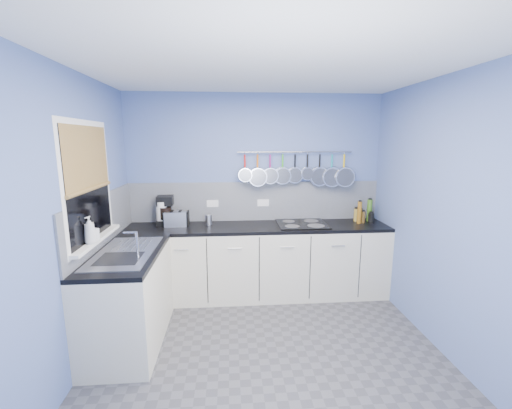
{
  "coord_description": "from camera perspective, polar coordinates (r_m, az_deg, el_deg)",
  "views": [
    {
      "loc": [
        -0.32,
        -2.74,
        1.93
      ],
      "look_at": [
        -0.05,
        0.75,
        1.25
      ],
      "focal_mm": 23.39,
      "sensor_mm": 36.0,
      "label": 1
    }
  ],
  "objects": [
    {
      "name": "floor",
      "position": [
        3.37,
        2.03,
        -24.16
      ],
      "size": [
        3.2,
        3.0,
        0.02
      ],
      "primitive_type": "cube",
      "color": "#47474C",
      "rests_on": "ground"
    },
    {
      "name": "ceiling",
      "position": [
        2.82,
        2.4,
        22.9
      ],
      "size": [
        3.2,
        3.0,
        0.02
      ],
      "primitive_type": "cube",
      "color": "white",
      "rests_on": "ground"
    },
    {
      "name": "wall_back",
      "position": [
        4.31,
        -0.13,
        1.92
      ],
      "size": [
        3.2,
        0.02,
        2.5
      ],
      "primitive_type": "cube",
      "color": "#556AA6",
      "rests_on": "ground"
    },
    {
      "name": "wall_front",
      "position": [
        1.44,
        9.53,
        -17.26
      ],
      "size": [
        3.2,
        0.02,
        2.5
      ],
      "primitive_type": "cube",
      "color": "#556AA6",
      "rests_on": "ground"
    },
    {
      "name": "wall_left",
      "position": [
        3.1,
        -28.93,
        -3.05
      ],
      "size": [
        0.02,
        3.0,
        2.5
      ],
      "primitive_type": "cube",
      "color": "#556AA6",
      "rests_on": "ground"
    },
    {
      "name": "wall_right",
      "position": [
        3.42,
        30.11,
        -1.96
      ],
      "size": [
        0.02,
        3.0,
        2.5
      ],
      "primitive_type": "cube",
      "color": "#556AA6",
      "rests_on": "ground"
    },
    {
      "name": "backsplash_back",
      "position": [
        4.31,
        -0.11,
        0.56
      ],
      "size": [
        3.2,
        0.02,
        0.5
      ],
      "primitive_type": "cube",
      "color": "#93969E",
      "rests_on": "wall_back"
    },
    {
      "name": "backsplash_left",
      "position": [
        3.65,
        -24.65,
        -2.35
      ],
      "size": [
        0.02,
        1.8,
        0.5
      ],
      "primitive_type": "cube",
      "color": "#93969E",
      "rests_on": "wall_left"
    },
    {
      "name": "cabinet_run_back",
      "position": [
        4.22,
        0.2,
        -9.81
      ],
      "size": [
        3.2,
        0.6,
        0.86
      ],
      "primitive_type": "cube",
      "color": "beige",
      "rests_on": "ground"
    },
    {
      "name": "worktop_back",
      "position": [
        4.09,
        0.2,
        -3.89
      ],
      "size": [
        3.2,
        0.6,
        0.04
      ],
      "primitive_type": "cube",
      "color": "black",
      "rests_on": "cabinet_run_back"
    },
    {
      "name": "cabinet_run_left",
      "position": [
        3.52,
        -20.84,
        -14.95
      ],
      "size": [
        0.6,
        1.2,
        0.86
      ],
      "primitive_type": "cube",
      "color": "beige",
      "rests_on": "ground"
    },
    {
      "name": "worktop_left",
      "position": [
        3.36,
        -21.37,
        -8.0
      ],
      "size": [
        0.6,
        1.2,
        0.04
      ],
      "primitive_type": "cube",
      "color": "black",
      "rests_on": "cabinet_run_left"
    },
    {
      "name": "window_frame",
      "position": [
        3.31,
        -26.74,
        3.24
      ],
      "size": [
        0.01,
        1.0,
        1.1
      ],
      "primitive_type": "cube",
      "color": "white",
      "rests_on": "wall_left"
    },
    {
      "name": "window_glass",
      "position": [
        3.3,
        -26.66,
        3.24
      ],
      "size": [
        0.01,
        0.9,
        1.0
      ],
      "primitive_type": "cube",
      "color": "black",
      "rests_on": "wall_left"
    },
    {
      "name": "bamboo_blind",
      "position": [
        3.28,
        -26.87,
        7.14
      ],
      "size": [
        0.01,
        0.9,
        0.55
      ],
      "primitive_type": "cube",
      "color": "#A18A4D",
      "rests_on": "wall_left"
    },
    {
      "name": "window_sill",
      "position": [
        3.39,
        -25.61,
        -5.39
      ],
      "size": [
        0.1,
        0.98,
        0.03
      ],
      "primitive_type": "cube",
      "color": "white",
      "rests_on": "wall_left"
    },
    {
      "name": "sink_unit",
      "position": [
        3.35,
        -21.39,
        -7.61
      ],
      "size": [
        0.5,
        0.95,
        0.01
      ],
      "primitive_type": "cube",
      "color": "silver",
      "rests_on": "worktop_left"
    },
    {
      "name": "mixer_tap",
      "position": [
        3.1,
        -19.66,
        -6.5
      ],
      "size": [
        0.12,
        0.08,
        0.26
      ],
      "primitive_type": null,
      "color": "silver",
      "rests_on": "worktop_left"
    },
    {
      "name": "socket_left",
      "position": [
        4.29,
        -7.44,
        0.16
      ],
      "size": [
        0.15,
        0.01,
        0.09
      ],
      "primitive_type": "cube",
      "color": "white",
      "rests_on": "backsplash_back"
    },
    {
      "name": "socket_right",
      "position": [
        4.31,
        1.23,
        0.29
      ],
      "size": [
        0.15,
        0.01,
        0.09
      ],
      "primitive_type": "cube",
      "color": "white",
      "rests_on": "backsplash_back"
    },
    {
      "name": "pot_rail",
      "position": [
        4.27,
        6.72,
        8.91
      ],
      "size": [
        1.45,
        0.02,
        0.02
      ],
      "primitive_type": "cylinder",
      "rotation": [
        0.0,
        1.57,
        0.0
      ],
      "color": "silver",
      "rests_on": "wall_back"
    },
    {
      "name": "soap_bottle_a",
      "position": [
        3.2,
        -26.58,
        -3.93
      ],
      "size": [
        0.11,
        0.11,
        0.24
      ],
      "primitive_type": "imported",
      "rotation": [
        0.0,
        0.0,
        -0.24
      ],
      "color": "white",
      "rests_on": "window_sill"
    },
    {
      "name": "soap_bottle_b",
      "position": [
        3.25,
        -26.16,
        -4.25
      ],
      "size": [
        0.1,
        0.1,
        0.17
      ],
      "primitive_type": "imported",
      "rotation": [
        0.0,
        0.0,
        -0.43
      ],
      "color": "white",
      "rests_on": "window_sill"
    },
    {
      "name": "paper_towel",
      "position": [
        4.22,
        -15.8,
        -1.5
      ],
      "size": [
        0.15,
        0.15,
        0.3
      ],
      "primitive_type": "cylinder",
      "rotation": [
        0.0,
        0.0,
        0.19
      ],
      "color": "white",
      "rests_on": "worktop_back"
    },
    {
      "name": "coffee_maker",
      "position": [
        4.22,
        -15.26,
        -1.02
      ],
      "size": [
        0.21,
        0.23,
        0.36
      ],
      "primitive_type": null,
      "rotation": [
        0.0,
        0.0,
        0.05
      ],
      "color": "black",
      "rests_on": "worktop_back"
    },
    {
      "name": "toaster",
      "position": [
        4.16,
        -13.46,
        -2.37
      ],
      "size": [
        0.29,
        0.18,
        0.18
      ],
      "primitive_type": "cube",
      "rotation": [
        0.0,
        0.0,
        0.07
      ],
      "color": "silver",
      "rests_on": "worktop_back"
    },
    {
      "name": "canister",
      "position": [
        4.16,
        -8.1,
        -2.59
      ],
      "size": [
        0.09,
        0.09,
        0.12
      ],
      "primitive_type": "cylinder",
      "rotation": [
        0.0,
        0.0,
        -0.07
      ],
      "color": "silver",
      "rests_on": "worktop_back"
    },
    {
      "name": "hob",
      "position": [
        4.17,
        7.86,
        -3.3
      ],
      "size": [
        0.6,
        0.53,
        0.01
      ],
      "primitive_type": "cube",
      "color": "black",
      "rests_on": "worktop_back"
    },
    {
      "name": "pan_0",
      "position": [
        4.19,
        -1.91,
        6.44
      ],
      "size": [
        0.17,
        0.11,
        0.36
      ],
      "primitive_type": null,
      "color": "silver",
      "rests_on": "pot_rail"
    },
    {
      "name": "pan_1",
      "position": [
        4.21,
        0.27,
        6.06
      ],
      "size": [
        0.23,
        0.1,
        0.42
      ],
      "primitive_type": null,
      "color": "silver",
      "rests_on": "pot_rail"
    },
    {
      "name": "pan_2",
      "position": [
        4.22,
        2.43,
        6.26
      ],
      "size": [
        0.21,
        0.09,
        0.4
      ],
      "primitive_type": null,
      "color": "silver",
      "rests_on": "pot_rail"
    },
    {
      "name": "pan_3",
      "position": [
        4.24,
        4.57,
        6.19
      ],
      "size": [
        0.22,
        0.06,
        0.41
      ],
      "primitive_type": null,
      "color": "silver",
      "rests_on": "pot_rail"
    },
    {
      "name": "pan_4",
      "position": [
        4.27,
        6.68,
        6.26
      ],
      "size": [
        0.2,
        0.05,
        0.39
      ],
      "primitive_type": null,
      "color": "silver",
      "rests_on": "pot_rail"
    },
    {
      "name": "pan_5",
      "position": [
        4.3,
        8.78,
        6.5
      ],
      "size": [
        0.17,
        0.06,
        0.36
      ],
      "primitive_type": null,
      "color": "silver",
      "rests_on": "pot_rail"
    },
    {
      "name": "pan_6",
      "position": [
        4.34,
        10.81,
        5.97
      ],
      "size": [
        0.24,
        0.06,
        0.43
      ],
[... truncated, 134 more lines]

